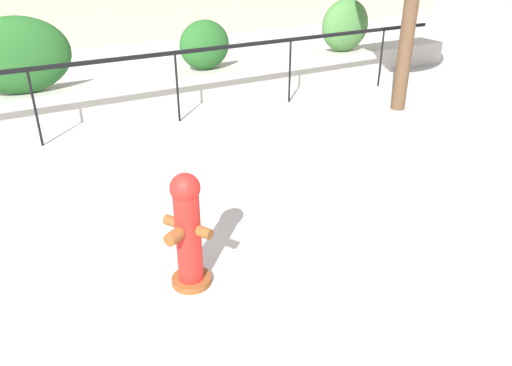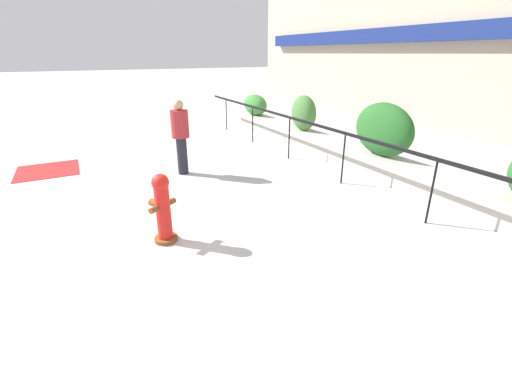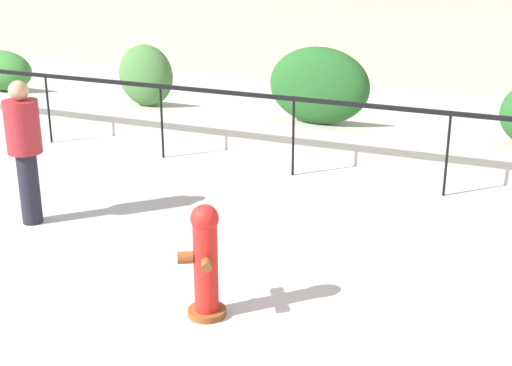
# 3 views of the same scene
# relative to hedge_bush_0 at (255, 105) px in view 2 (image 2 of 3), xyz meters

# --- Properties ---
(ground_plane) EXTENTS (120.00, 120.00, 0.00)m
(ground_plane) POSITION_rel_hedge_bush_0_xyz_m (6.21, -6.00, -0.88)
(ground_plane) COLOR #BCB7B2
(planter_wall_low) EXTENTS (18.00, 0.70, 0.50)m
(planter_wall_low) POSITION_rel_hedge_bush_0_xyz_m (6.21, 0.00, -0.63)
(planter_wall_low) COLOR #B7B2A8
(planter_wall_low) RESTS_ON ground
(fence_railing_segment) EXTENTS (15.00, 0.05, 1.15)m
(fence_railing_segment) POSITION_rel_hedge_bush_0_xyz_m (6.21, -1.10, 0.14)
(fence_railing_segment) COLOR black
(fence_railing_segment) RESTS_ON ground
(hedge_bush_0) EXTENTS (1.31, 0.69, 0.75)m
(hedge_bush_0) POSITION_rel_hedge_bush_0_xyz_m (0.00, 0.00, 0.00)
(hedge_bush_0) COLOR #387F33
(hedge_bush_0) RESTS_ON planter_wall_low
(hedge_bush_1) EXTENTS (1.00, 0.57, 1.04)m
(hedge_bush_1) POSITION_rel_hedge_bush_0_xyz_m (3.14, 0.00, 0.14)
(hedge_bush_1) COLOR #427538
(hedge_bush_1) RESTS_ON planter_wall_low
(hedge_bush_2) EXTENTS (1.60, 0.61, 1.19)m
(hedge_bush_2) POSITION_rel_hedge_bush_0_xyz_m (6.22, 0.00, 0.22)
(hedge_bush_2) COLOR #235B23
(hedge_bush_2) RESTS_ON planter_wall_low
(fire_hydrant) EXTENTS (0.49, 0.48, 1.08)m
(fire_hydrant) POSITION_rel_hedge_bush_0_xyz_m (6.88, -5.14, -0.32)
(fire_hydrant) COLOR brown
(fire_hydrant) RESTS_ON ground
(pedestrian) EXTENTS (0.56, 0.56, 1.73)m
(pedestrian) POSITION_rel_hedge_bush_0_xyz_m (3.95, -4.00, 0.11)
(pedestrian) COLOR black
(pedestrian) RESTS_ON ground
(tactile_warning_pad) EXTENTS (1.37, 1.37, 0.01)m
(tactile_warning_pad) POSITION_rel_hedge_bush_0_xyz_m (2.19, -6.90, -0.87)
(tactile_warning_pad) COLOR #B22323
(tactile_warning_pad) RESTS_ON ground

